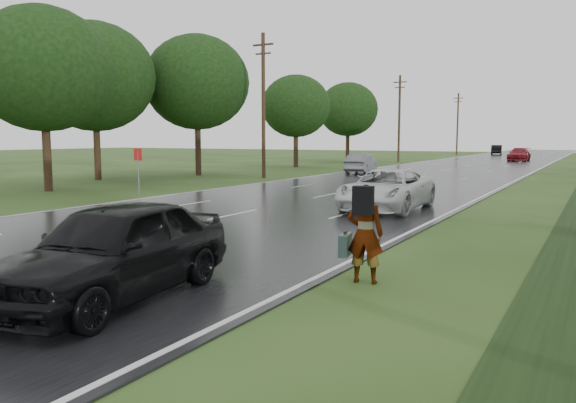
% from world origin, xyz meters
% --- Properties ---
extents(ground, '(220.00, 220.00, 0.00)m').
position_xyz_m(ground, '(0.00, 0.00, 0.00)').
color(ground, '#2A4117').
rests_on(ground, ground).
extents(road, '(14.00, 180.00, 0.04)m').
position_xyz_m(road, '(0.00, 45.00, 0.02)').
color(road, black).
rests_on(road, ground).
extents(edge_stripe_east, '(0.12, 180.00, 0.01)m').
position_xyz_m(edge_stripe_east, '(6.75, 45.00, 0.04)').
color(edge_stripe_east, silver).
rests_on(edge_stripe_east, road).
extents(edge_stripe_west, '(0.12, 180.00, 0.01)m').
position_xyz_m(edge_stripe_west, '(-6.75, 45.00, 0.04)').
color(edge_stripe_west, silver).
rests_on(edge_stripe_west, road).
extents(center_line, '(0.12, 180.00, 0.01)m').
position_xyz_m(center_line, '(0.00, 45.00, 0.04)').
color(center_line, silver).
rests_on(center_line, road).
extents(road_sign, '(0.50, 0.06, 2.30)m').
position_xyz_m(road_sign, '(-8.50, 12.00, 1.64)').
color(road_sign, slate).
rests_on(road_sign, ground).
extents(utility_pole_mid, '(1.60, 0.26, 10.00)m').
position_xyz_m(utility_pole_mid, '(-9.20, 25.00, 5.20)').
color(utility_pole_mid, '#312114').
rests_on(utility_pole_mid, ground).
extents(utility_pole_far, '(1.60, 0.26, 10.00)m').
position_xyz_m(utility_pole_far, '(-9.20, 55.00, 5.20)').
color(utility_pole_far, '#312114').
rests_on(utility_pole_far, ground).
extents(utility_pole_distant, '(1.60, 0.26, 10.00)m').
position_xyz_m(utility_pole_distant, '(-9.20, 85.00, 5.20)').
color(utility_pole_distant, '#312114').
rests_on(utility_pole_distant, ground).
extents(tree_west_b, '(7.20, 7.20, 9.62)m').
position_xyz_m(tree_west_b, '(-14.00, 11.00, 6.37)').
color(tree_west_b, '#312114').
rests_on(tree_west_b, ground).
extents(tree_west_c, '(7.80, 7.80, 10.43)m').
position_xyz_m(tree_west_c, '(-15.00, 25.00, 6.92)').
color(tree_west_c, '#312114').
rests_on(tree_west_c, ground).
extents(tree_west_d, '(6.60, 6.60, 8.80)m').
position_xyz_m(tree_west_d, '(-14.20, 39.00, 5.82)').
color(tree_west_d, '#312114').
rests_on(tree_west_d, ground).
extents(tree_west_e, '(8.00, 8.00, 10.44)m').
position_xyz_m(tree_west_e, '(-18.00, 18.00, 6.83)').
color(tree_west_e, '#312114').
rests_on(tree_west_e, ground).
extents(tree_west_f, '(7.00, 7.00, 9.29)m').
position_xyz_m(tree_west_f, '(-14.80, 53.00, 6.14)').
color(tree_west_f, '#312114').
rests_on(tree_west_f, ground).
extents(pedestrian, '(0.96, 0.73, 1.94)m').
position_xyz_m(pedestrian, '(7.66, 1.39, 1.00)').
color(pedestrian, '#A5998C').
rests_on(pedestrian, ground).
extents(white_pickup, '(2.70, 5.69, 1.57)m').
position_xyz_m(white_pickup, '(4.40, 12.09, 0.82)').
color(white_pickup, white).
rests_on(white_pickup, road).
extents(dark_sedan, '(2.60, 5.25, 1.72)m').
position_xyz_m(dark_sedan, '(4.33, -1.83, 0.90)').
color(dark_sedan, black).
rests_on(dark_sedan, road).
extents(silver_sedan, '(2.21, 4.78, 1.52)m').
position_xyz_m(silver_sedan, '(-4.96, 32.77, 0.80)').
color(silver_sedan, gray).
rests_on(silver_sedan, road).
extents(far_car_red, '(2.29, 5.45, 1.57)m').
position_xyz_m(far_car_red, '(2.82, 64.49, 0.83)').
color(far_car_red, maroon).
rests_on(far_car_red, road).
extents(far_car_dark, '(2.37, 4.98, 1.58)m').
position_xyz_m(far_car_dark, '(-3.87, 90.49, 0.83)').
color(far_car_dark, black).
rests_on(far_car_dark, road).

